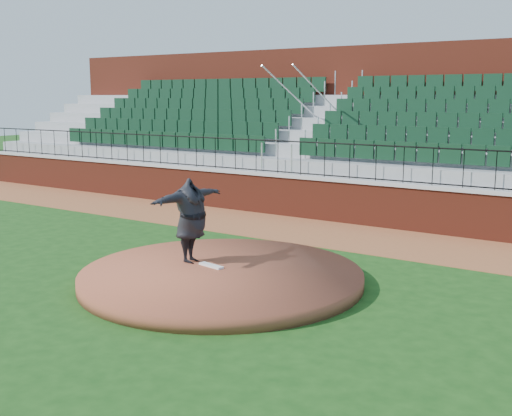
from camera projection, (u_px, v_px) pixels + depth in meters
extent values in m
plane|color=#164012|center=(214.00, 284.00, 12.36)|extent=(90.00, 90.00, 0.00)
cube|color=brown|center=(336.00, 234.00, 16.79)|extent=(34.00, 3.20, 0.01)
cube|color=maroon|center=(361.00, 204.00, 18.00)|extent=(34.00, 0.35, 1.20)
cube|color=#B7B7B7|center=(362.00, 181.00, 17.88)|extent=(34.00, 0.45, 0.10)
cube|color=maroon|center=(428.00, 122.00, 22.15)|extent=(34.00, 0.50, 5.50)
cylinder|color=brown|center=(222.00, 276.00, 12.42)|extent=(5.60, 5.60, 0.25)
cube|color=white|center=(211.00, 266.00, 12.67)|extent=(0.61, 0.25, 0.04)
imported|color=black|center=(191.00, 221.00, 12.87)|extent=(0.61, 2.17, 1.76)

